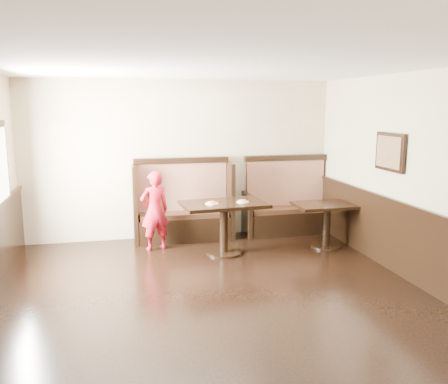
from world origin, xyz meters
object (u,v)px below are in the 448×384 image
object	(u,v)px
table_neighbor	(327,215)
table_main	(224,215)
child	(155,211)
booth_neighbor	(287,207)
booth_main	(183,210)

from	to	relation	value
table_neighbor	table_main	bearing A→B (deg)	179.95
table_neighbor	child	world-z (taller)	child
table_main	booth_neighbor	bearing A→B (deg)	29.81
table_neighbor	booth_main	bearing A→B (deg)	156.41
booth_neighbor	table_main	world-z (taller)	booth_neighbor
booth_main	booth_neighbor	size ratio (longest dim) A/B	1.06
table_neighbor	child	bearing A→B (deg)	170.51
table_neighbor	child	size ratio (longest dim) A/B	0.82
booth_main	table_main	world-z (taller)	booth_main
booth_neighbor	table_neighbor	world-z (taller)	booth_neighbor
table_main	child	world-z (taller)	child
booth_neighbor	table_neighbor	size ratio (longest dim) A/B	1.53
table_neighbor	child	xyz separation A→B (m)	(-2.82, 0.50, 0.10)
booth_main	booth_neighbor	distance (m)	1.95
booth_neighbor	table_neighbor	bearing A→B (deg)	-72.13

